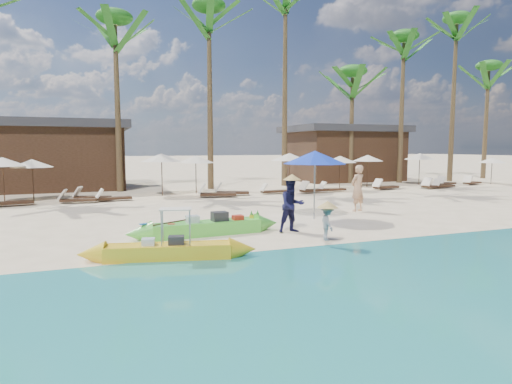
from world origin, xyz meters
name	(u,v)px	position (x,y,z in m)	size (l,w,h in m)	color
ground	(257,231)	(0.00, 0.00, 0.00)	(240.00, 240.00, 0.00)	#FDE3BB
wet_sand_strip	(343,276)	(0.00, -5.00, 0.00)	(240.00, 4.50, 0.01)	tan
green_canoe	(207,227)	(-1.63, 0.03, 0.23)	(5.32, 0.89, 0.68)	#52C93D
yellow_canoe	(169,251)	(-3.16, -2.39, 0.20)	(4.61, 1.32, 1.21)	yellow
tourist	(358,188)	(5.37, 2.51, 0.96)	(0.70, 0.46, 1.91)	tan
vendor_green	(292,205)	(0.94, -0.53, 0.85)	(0.82, 0.64, 1.70)	#141437
vendor_yellow	(327,223)	(0.98, -2.64, 0.65)	(0.60, 0.35, 0.93)	gray
blue_umbrella	(315,157)	(2.80, 1.46, 2.27)	(2.33, 2.33, 2.51)	#99999E
resort_parasol_3	(2,162)	(-8.78, 10.59, 1.96)	(2.11, 2.11, 2.17)	#3C2518
lounger_3_right	(8,202)	(-8.43, 9.21, 0.21)	(1.96, 0.98, 0.64)	#3C2518
resort_parasol_4	(32,163)	(-7.62, 11.17, 1.85)	(1.99, 1.99, 2.05)	#3C2518
lounger_4_left	(76,199)	(-5.62, 9.39, 0.20)	(1.78, 0.79, 0.58)	#3C2518
lounger_4_right	(90,196)	(-5.00, 10.29, 0.20)	(1.87, 1.12, 0.61)	#3C2518
resort_parasol_5	(162,158)	(-1.32, 11.16, 2.08)	(2.24, 2.24, 2.30)	#3C2518
lounger_5_left	(112,197)	(-3.99, 9.57, 0.19)	(1.72, 0.72, 0.57)	#3C2518
resort_parasol_6	(196,159)	(0.67, 11.63, 1.96)	(2.11, 2.11, 2.17)	#3C2518
lounger_6_left	(215,193)	(1.17, 9.33, 0.22)	(2.06, 1.00, 0.67)	#3C2518
lounger_6_right	(230,192)	(2.17, 9.89, 0.21)	(1.94, 1.08, 0.63)	#3C2518
resort_parasol_7	(289,157)	(5.97, 10.41, 2.07)	(2.23, 2.23, 2.29)	#3C2518
lounger_7_left	(273,191)	(4.66, 9.82, 0.18)	(1.63, 0.53, 0.55)	#3C2518
lounger_7_right	(313,189)	(6.99, 9.42, 0.21)	(1.94, 0.90, 0.63)	#3C2518
resort_parasol_8	(340,159)	(9.33, 10.30, 1.90)	(2.05, 2.05, 2.11)	#3C2518
lounger_8_left	(331,189)	(8.27, 9.54, 0.19)	(1.66, 0.53, 0.56)	#3C2518
resort_parasol_9	(368,158)	(12.18, 11.50, 1.92)	(2.07, 2.07, 2.13)	#3C2518
lounger_9_left	(385,186)	(12.13, 9.57, 0.21)	(1.88, 0.84, 0.62)	#3C2518
lounger_9_right	(433,185)	(15.42, 9.04, 0.22)	(2.00, 1.01, 0.65)	#3C2518
resort_parasol_10	(420,156)	(16.66, 11.71, 1.99)	(2.14, 2.14, 2.21)	#3C2518
lounger_10_left	(443,185)	(16.24, 9.05, 0.19)	(1.72, 0.73, 0.56)	#3C2518
lounger_10_right	(445,183)	(17.73, 10.36, 0.20)	(1.86, 1.02, 0.60)	#3C2518
resort_parasol_11	(492,160)	(21.75, 10.18, 1.71)	(1.85, 1.85, 1.90)	#3C2518
lounger_11_left	(471,182)	(19.99, 10.25, 0.20)	(1.82, 1.02, 0.59)	#3C2518
palm_3	(115,44)	(-3.36, 14.27, 8.58)	(2.08, 2.08, 10.52)	brown
palm_4	(209,36)	(2.15, 14.01, 9.45)	(2.08, 2.08, 11.70)	brown
palm_5	(285,23)	(7.45, 14.38, 10.82)	(2.08, 2.08, 13.60)	brown
palm_6	(352,86)	(12.84, 14.52, 7.05)	(2.08, 2.08, 8.51)	brown
palm_7	(403,59)	(16.57, 13.68, 8.99)	(2.08, 2.08, 11.08)	brown
palm_8	(456,47)	(21.07, 13.33, 10.18)	(2.08, 2.08, 12.70)	brown
palm_9	(488,82)	(26.21, 14.81, 8.06)	(2.08, 2.08, 9.82)	brown
pavilion_west	(39,154)	(-8.00, 17.50, 2.19)	(10.80, 6.60, 4.30)	#3C2518
pavilion_east	(343,153)	(14.00, 17.50, 2.20)	(8.80, 6.60, 4.30)	#3C2518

